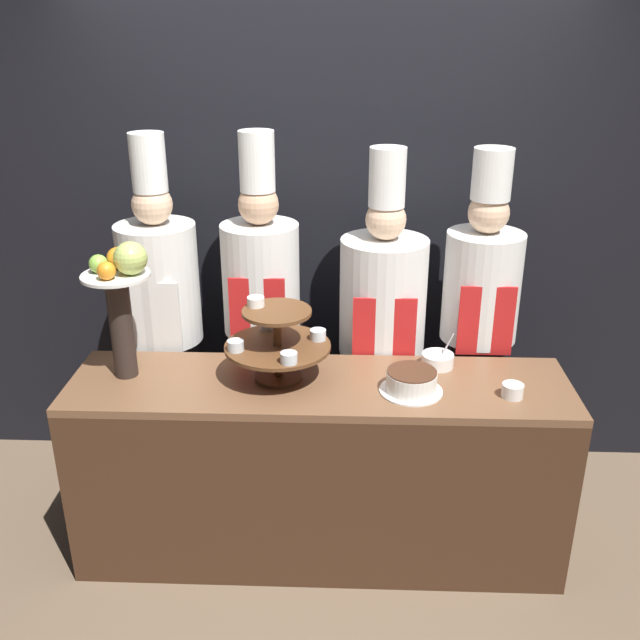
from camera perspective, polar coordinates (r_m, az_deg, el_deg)
ground_plane at (r=3.37m, az=-0.26°, el=-20.63°), size 14.00×14.00×0.00m
wall_back at (r=3.72m, az=0.46°, el=8.57°), size 10.00×0.06×2.80m
buffet_counter at (r=3.31m, az=-0.07°, el=-11.75°), size 2.17×0.56×0.88m
tiered_stand at (r=3.04m, az=-3.47°, el=-1.64°), size 0.46×0.46×0.36m
fruit_pedestal at (r=3.10m, az=-15.62°, el=2.14°), size 0.29×0.29×0.61m
cake_round at (r=3.01m, az=7.32°, el=-4.93°), size 0.27×0.27×0.10m
cup_white at (r=3.06m, az=15.15°, el=-5.47°), size 0.09×0.09×0.06m
serving_bowl_far at (r=3.25m, az=9.39°, el=-3.18°), size 0.14×0.14×0.16m
chef_left at (r=3.60m, az=-12.52°, el=0.60°), size 0.38×0.38×1.86m
chef_center_left at (r=3.50m, az=-4.66°, el=0.72°), size 0.37×0.37×1.87m
chef_center_right at (r=3.50m, az=4.98°, el=-0.35°), size 0.42×0.42×1.80m
chef_right at (r=3.54m, az=12.59°, el=0.22°), size 0.37×0.37×1.80m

